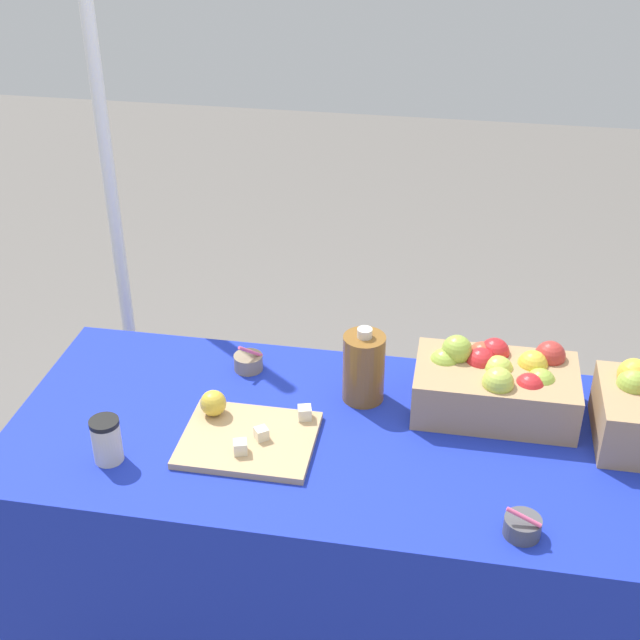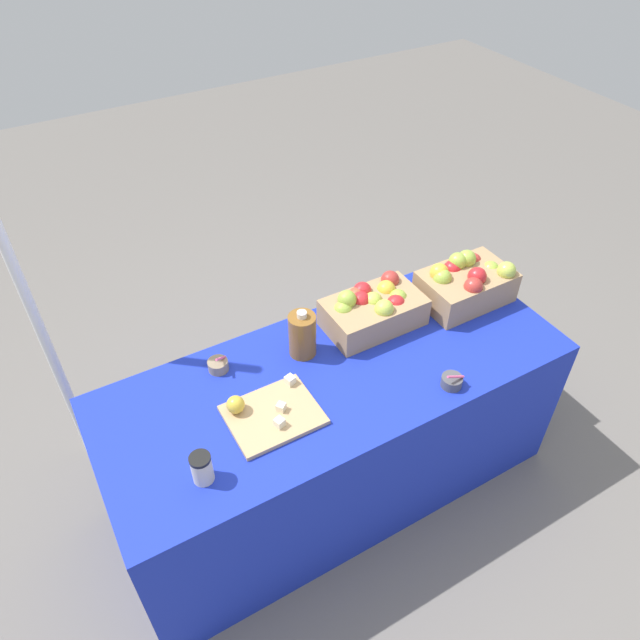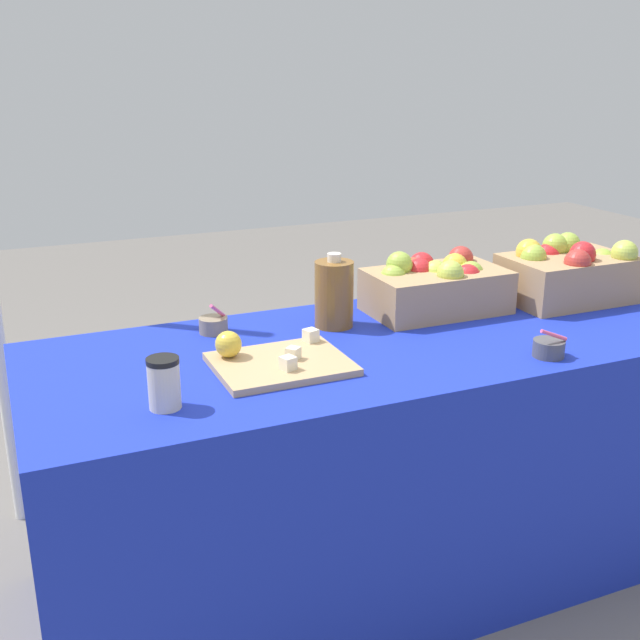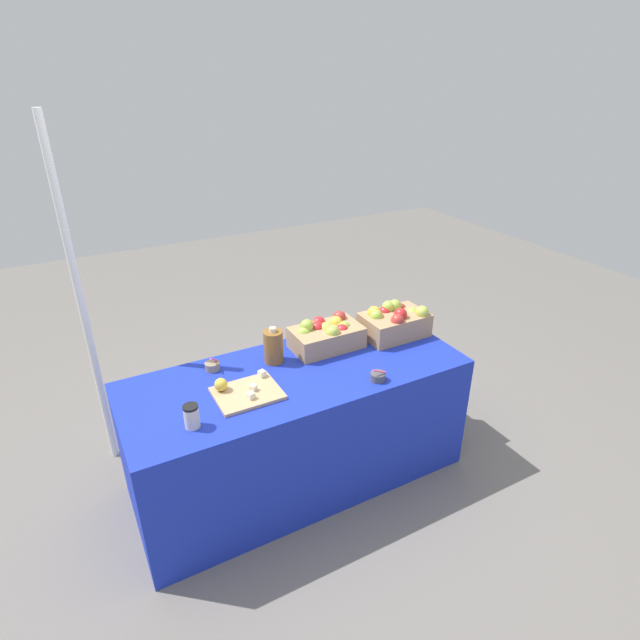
{
  "view_description": "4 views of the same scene",
  "coord_description": "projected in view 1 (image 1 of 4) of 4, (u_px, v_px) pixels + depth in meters",
  "views": [
    {
      "loc": [
        0.16,
        -1.73,
        2.11
      ],
      "look_at": [
        -0.16,
        0.05,
        1.04
      ],
      "focal_mm": 48.82,
      "sensor_mm": 36.0,
      "label": 1
    },
    {
      "loc": [
        -0.86,
        -1.38,
        2.45
      ],
      "look_at": [
        -0.04,
        0.07,
        0.98
      ],
      "focal_mm": 33.36,
      "sensor_mm": 36.0,
      "label": 2
    },
    {
      "loc": [
        -0.94,
        -1.76,
        1.46
      ],
      "look_at": [
        -0.16,
        0.04,
        0.81
      ],
      "focal_mm": 43.29,
      "sensor_mm": 36.0,
      "label": 3
    },
    {
      "loc": [
        -1.02,
        -2.16,
        2.24
      ],
      "look_at": [
        0.18,
        0.05,
        1.0
      ],
      "focal_mm": 28.57,
      "sensor_mm": 36.0,
      "label": 4
    }
  ],
  "objects": [
    {
      "name": "ground_plane",
      "position": [
        370.0,
        635.0,
        2.57
      ],
      "size": [
        10.0,
        10.0,
        0.0
      ],
      "primitive_type": "plane",
      "color": "slate"
    },
    {
      "name": "table",
      "position": [
        374.0,
        544.0,
        2.38
      ],
      "size": [
        1.9,
        0.76,
        0.74
      ],
      "primitive_type": "cube",
      "color": "#192DB7",
      "rests_on": "ground_plane"
    },
    {
      "name": "apple_crate_middle",
      "position": [
        496.0,
        383.0,
        2.25
      ],
      "size": [
        0.42,
        0.25,
        0.19
      ],
      "color": "tan",
      "rests_on": "table"
    },
    {
      "name": "cutting_board_front",
      "position": [
        244.0,
        433.0,
        2.18
      ],
      "size": [
        0.33,
        0.27,
        0.09
      ],
      "color": "tan",
      "rests_on": "table"
    },
    {
      "name": "sample_bowl_near",
      "position": [
        522.0,
        526.0,
        1.89
      ],
      "size": [
        0.08,
        0.08,
        0.08
      ],
      "color": "#4C4C51",
      "rests_on": "table"
    },
    {
      "name": "sample_bowl_mid",
      "position": [
        248.0,
        362.0,
        2.45
      ],
      "size": [
        0.08,
        0.08,
        0.1
      ],
      "color": "gray",
      "rests_on": "table"
    },
    {
      "name": "cider_jug",
      "position": [
        364.0,
        367.0,
        2.29
      ],
      "size": [
        0.11,
        0.11,
        0.22
      ],
      "color": "brown",
      "rests_on": "table"
    },
    {
      "name": "coffee_cup",
      "position": [
        107.0,
        440.0,
        2.09
      ],
      "size": [
        0.07,
        0.07,
        0.12
      ],
      "color": "beige",
      "rests_on": "table"
    },
    {
      "name": "tent_pole",
      "position": [
        111.0,
        192.0,
        2.8
      ],
      "size": [
        0.04,
        0.04,
        2.08
      ],
      "primitive_type": "cylinder",
      "color": "white",
      "rests_on": "ground_plane"
    }
  ]
}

